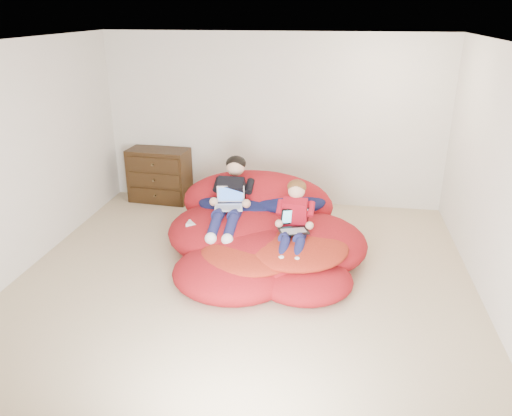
{
  "coord_description": "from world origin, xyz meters",
  "views": [
    {
      "loc": [
        0.9,
        -4.7,
        2.8
      ],
      "look_at": [
        0.08,
        0.45,
        0.7
      ],
      "focal_mm": 35.0,
      "sensor_mm": 36.0,
      "label": 1
    }
  ],
  "objects_px": {
    "older_boy": "(231,194)",
    "laptop_white": "(229,202)",
    "laptop_black": "(294,224)",
    "beanbag_pile": "(263,235)",
    "younger_boy": "(294,218)",
    "dresser": "(160,175)"
  },
  "relations": [
    {
      "from": "dresser",
      "to": "laptop_white",
      "type": "distance_m",
      "value": 2.07
    },
    {
      "from": "older_boy",
      "to": "laptop_white",
      "type": "relative_size",
      "value": 3.28
    },
    {
      "from": "dresser",
      "to": "younger_boy",
      "type": "xyz_separation_m",
      "value": [
        2.23,
        -1.86,
        0.22
      ]
    },
    {
      "from": "older_boy",
      "to": "younger_boy",
      "type": "xyz_separation_m",
      "value": [
        0.81,
        -0.46,
        -0.06
      ]
    },
    {
      "from": "older_boy",
      "to": "laptop_white",
      "type": "distance_m",
      "value": 0.12
    },
    {
      "from": "beanbag_pile",
      "to": "older_boy",
      "type": "distance_m",
      "value": 0.63
    },
    {
      "from": "younger_boy",
      "to": "laptop_white",
      "type": "distance_m",
      "value": 0.89
    },
    {
      "from": "dresser",
      "to": "laptop_white",
      "type": "bearing_deg",
      "value": -46.53
    },
    {
      "from": "younger_boy",
      "to": "laptop_black",
      "type": "relative_size",
      "value": 2.26
    },
    {
      "from": "dresser",
      "to": "older_boy",
      "type": "distance_m",
      "value": 2.01
    },
    {
      "from": "younger_boy",
      "to": "laptop_black",
      "type": "xyz_separation_m",
      "value": [
        0.0,
        -0.01,
        -0.07
      ]
    },
    {
      "from": "beanbag_pile",
      "to": "younger_boy",
      "type": "xyz_separation_m",
      "value": [
        0.39,
        -0.28,
        0.37
      ]
    },
    {
      "from": "beanbag_pile",
      "to": "laptop_white",
      "type": "bearing_deg",
      "value": 168.6
    },
    {
      "from": "younger_boy",
      "to": "laptop_white",
      "type": "height_order",
      "value": "younger_boy"
    },
    {
      "from": "older_boy",
      "to": "laptop_black",
      "type": "distance_m",
      "value": 0.95
    },
    {
      "from": "dresser",
      "to": "laptop_black",
      "type": "bearing_deg",
      "value": -40.0
    },
    {
      "from": "older_boy",
      "to": "laptop_black",
      "type": "bearing_deg",
      "value": -30.5
    },
    {
      "from": "beanbag_pile",
      "to": "older_boy",
      "type": "relative_size",
      "value": 2.03
    },
    {
      "from": "dresser",
      "to": "older_boy",
      "type": "bearing_deg",
      "value": -44.5
    },
    {
      "from": "laptop_white",
      "to": "laptop_black",
      "type": "distance_m",
      "value": 0.9
    },
    {
      "from": "older_boy",
      "to": "laptop_white",
      "type": "height_order",
      "value": "older_boy"
    },
    {
      "from": "younger_boy",
      "to": "dresser",
      "type": "bearing_deg",
      "value": 140.22
    }
  ]
}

